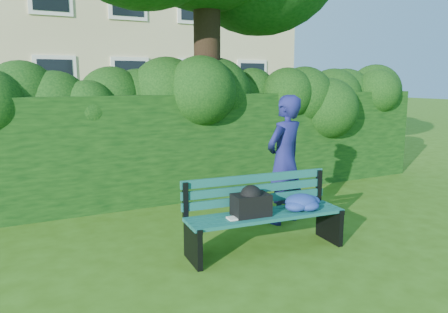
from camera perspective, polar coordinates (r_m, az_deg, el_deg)
name	(u,v)px	position (r m, az deg, el deg)	size (l,w,h in m)	color
ground	(244,232)	(6.01, 2.64, -9.84)	(80.00, 80.00, 0.00)	#345B11
hedge	(183,145)	(7.73, -5.40, 1.47)	(10.00, 1.00, 1.80)	black
park_bench	(270,209)	(5.32, 6.00, -6.83)	(1.97, 0.71, 0.89)	#0D4345
man_reading	(285,160)	(6.25, 7.92, -0.45)	(0.67, 0.44, 1.84)	navy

